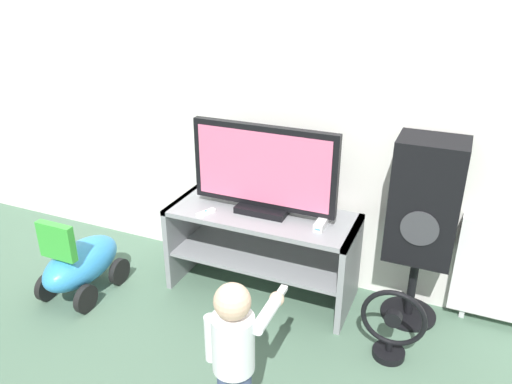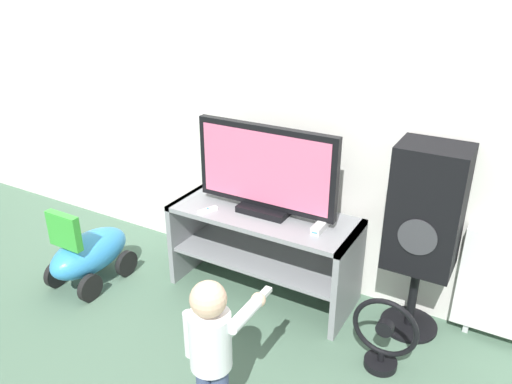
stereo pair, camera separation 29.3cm
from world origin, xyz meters
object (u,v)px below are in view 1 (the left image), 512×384
Objects in this scene: game_console at (322,222)px; child at (235,343)px; television at (264,171)px; speaker_tower at (425,205)px; floor_fan at (392,327)px; ride_on_toy at (81,263)px; remote_primary at (206,213)px.

game_console is 0.99m from child.
television reaches higher than child.
television reaches higher than game_console.
child is at bearing -120.15° from speaker_tower.
floor_fan is at bearing -29.04° from game_console.
floor_fan is (0.49, -0.27, -0.40)m from game_console.
speaker_tower is at bearing 13.82° from game_console.
speaker_tower is 2.16m from ride_on_toy.
speaker_tower is at bearing 83.26° from floor_fan.
television reaches higher than floor_fan.
television is at bearing 25.14° from ride_on_toy.
remote_primary reaches higher than floor_fan.
remote_primary is at bearing -149.76° from television.
television is at bearing 105.84° from child.
floor_fan is 1.96m from ride_on_toy.
game_console is at bearing -5.33° from television.
television is 1.34m from ride_on_toy.
television is at bearing -174.05° from speaker_tower.
child reaches higher than game_console.
television is 2.12× the size of floor_fan.
game_console is 0.25× the size of child.
child is 1.25× the size of ride_on_toy.
child is 0.66× the size of speaker_tower.
child is (0.29, -1.01, -0.40)m from television.
game_console is 0.17× the size of speaker_tower.
game_console is 1.58m from ride_on_toy.
child is (-0.10, -0.98, -0.15)m from game_console.
television is 6.88× the size of remote_primary.
ride_on_toy is (-0.76, -0.32, -0.37)m from remote_primary.
child is at bearing -20.62° from ride_on_toy.
child is at bearing -95.96° from game_console.
remote_primary is (-0.70, -0.14, -0.01)m from game_console.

